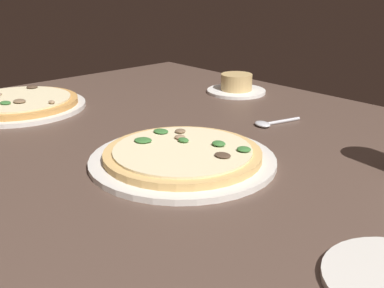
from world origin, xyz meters
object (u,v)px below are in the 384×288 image
object	(u,v)px
pizza_side	(18,104)
pizza_main	(184,157)
ramekin_on_saucer	(236,86)
spoon	(268,123)

from	to	relation	value
pizza_side	pizza_main	bearing A→B (deg)	7.38
pizza_main	ramekin_on_saucer	xyz separation A→B (cm)	(-27.93, 42.96, 0.73)
pizza_main	spoon	distance (cm)	27.28
ramekin_on_saucer	spoon	world-z (taller)	ramekin_on_saucer
pizza_main	spoon	xyz separation A→B (cm)	(-3.98, 26.98, -0.73)
spoon	ramekin_on_saucer	bearing A→B (deg)	146.28
ramekin_on_saucer	spoon	distance (cm)	28.83
pizza_main	pizza_side	world-z (taller)	same
spoon	pizza_main	bearing A→B (deg)	-81.61
pizza_main	pizza_side	size ratio (longest dim) A/B	1.02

